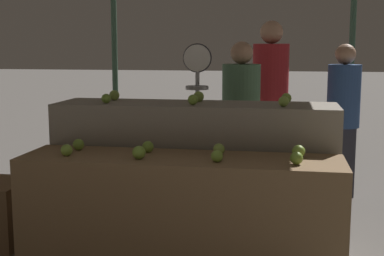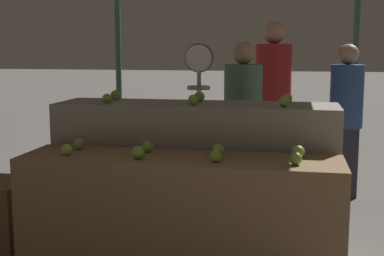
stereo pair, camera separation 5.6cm
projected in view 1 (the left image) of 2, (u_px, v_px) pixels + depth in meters
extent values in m
cylinder|color=#33513D|center=(115.00, 72.00, 6.66)|extent=(0.07, 0.07, 2.39)
cylinder|color=#33513D|center=(351.00, 74.00, 6.18)|extent=(0.07, 0.07, 2.39)
cube|color=olive|center=(181.00, 215.00, 3.59)|extent=(2.14, 0.55, 0.79)
cube|color=gray|center=(195.00, 173.00, 4.16)|extent=(2.14, 0.55, 1.09)
sphere|color=#84AD3D|center=(67.00, 150.00, 3.56)|extent=(0.08, 0.08, 0.08)
sphere|color=#7AA338|center=(139.00, 152.00, 3.46)|extent=(0.09, 0.09, 0.09)
sphere|color=#7AA338|center=(217.00, 156.00, 3.37)|extent=(0.08, 0.08, 0.08)
sphere|color=#7AA338|center=(297.00, 158.00, 3.30)|extent=(0.08, 0.08, 0.08)
sphere|color=#7AA338|center=(78.00, 145.00, 3.76)|extent=(0.08, 0.08, 0.08)
sphere|color=#7AA338|center=(148.00, 147.00, 3.68)|extent=(0.08, 0.08, 0.08)
sphere|color=#8EB247|center=(219.00, 149.00, 3.59)|extent=(0.08, 0.08, 0.08)
sphere|color=#84AD3D|center=(299.00, 152.00, 3.49)|extent=(0.09, 0.09, 0.09)
sphere|color=#7AA338|center=(106.00, 98.00, 4.07)|extent=(0.07, 0.07, 0.07)
sphere|color=#84AD3D|center=(193.00, 100.00, 3.96)|extent=(0.08, 0.08, 0.08)
sphere|color=#8EB247|center=(284.00, 101.00, 3.84)|extent=(0.08, 0.08, 0.08)
sphere|color=#8EB247|center=(114.00, 95.00, 4.29)|extent=(0.08, 0.08, 0.08)
sphere|color=#8EB247|center=(199.00, 97.00, 4.16)|extent=(0.08, 0.08, 0.08)
sphere|color=#84AD3D|center=(286.00, 98.00, 4.07)|extent=(0.08, 0.08, 0.08)
cylinder|color=#99999E|center=(197.00, 137.00, 4.73)|extent=(0.04, 0.04, 1.44)
cylinder|color=black|center=(197.00, 58.00, 4.62)|extent=(0.25, 0.01, 0.25)
cylinder|color=silver|center=(197.00, 58.00, 4.61)|extent=(0.23, 0.02, 0.23)
cylinder|color=#99999E|center=(197.00, 80.00, 4.64)|extent=(0.01, 0.01, 0.14)
cylinder|color=#99999E|center=(197.00, 88.00, 4.65)|extent=(0.20, 0.20, 0.03)
cube|color=#2D2D38|center=(240.00, 171.00, 5.00)|extent=(0.29, 0.20, 0.73)
cylinder|color=#476B4C|center=(241.00, 99.00, 4.90)|extent=(0.40, 0.40, 0.63)
sphere|color=tan|center=(242.00, 53.00, 4.83)|extent=(0.20, 0.20, 0.20)
cube|color=#2D2D38|center=(341.00, 162.00, 5.41)|extent=(0.27, 0.19, 0.72)
cylinder|color=#2D4C84|center=(344.00, 96.00, 5.31)|extent=(0.38, 0.38, 0.62)
sphere|color=tan|center=(346.00, 54.00, 5.25)|extent=(0.20, 0.20, 0.20)
cube|color=#2D2D38|center=(269.00, 153.00, 5.61)|extent=(0.32, 0.27, 0.82)
cylinder|color=maroon|center=(271.00, 79.00, 5.49)|extent=(0.49, 0.49, 0.72)
sphere|color=tan|center=(272.00, 32.00, 5.42)|extent=(0.23, 0.23, 0.23)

